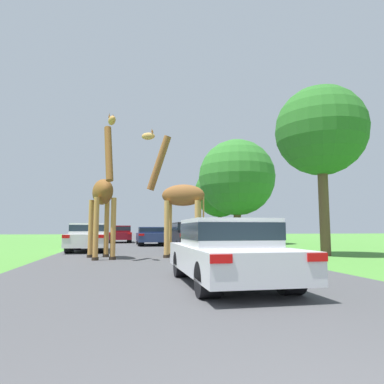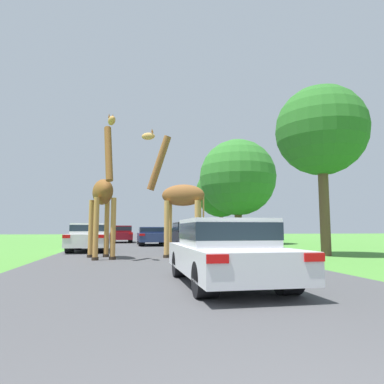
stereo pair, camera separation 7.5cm
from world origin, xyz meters
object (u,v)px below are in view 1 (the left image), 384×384
Objects in this scene: tree_left_edge at (220,192)px; car_queue_right at (152,235)px; car_lead_maroon at (228,249)px; car_queue_left at (192,236)px; car_rear_follower at (121,234)px; car_verge_right at (174,234)px; tree_right_cluster at (321,131)px; giraffe_companion at (103,195)px; giraffe_near_road at (179,197)px; car_far_ahead at (89,236)px; tree_centre_back at (237,178)px.

car_queue_right is at bearing -130.90° from tree_left_edge.
car_queue_left is (1.36, 10.62, 0.07)m from car_lead_maroon.
car_rear_follower reaches higher than car_queue_right.
car_verge_right is at bearing 4.68° from car_rear_follower.
car_rear_follower is at bearing 117.36° from tree_right_cluster.
tree_left_edge reaches higher than car_queue_right.
tree_right_cluster reaches higher than car_lead_maroon.
tree_left_edge reaches higher than giraffe_companion.
giraffe_companion is at bearing 178.41° from tree_right_cluster.
car_rear_follower is (-2.43, 16.09, -1.62)m from giraffe_near_road.
giraffe_near_road is 16.70m from car_verge_right.
tree_centre_back is (10.15, 6.66, 4.30)m from car_far_ahead.
tree_centre_back reaches higher than tree_right_cluster.
car_queue_right is at bearing 119.92° from tree_right_cluster.
car_queue_left is 7.88m from tree_right_cluster.
giraffe_near_road is 6.32m from car_far_ahead.
car_rear_follower is (-4.61, -0.38, 0.10)m from car_verge_right.
giraffe_companion is 9.52m from tree_right_cluster.
car_queue_left is 1.06× the size of car_rear_follower.
giraffe_near_road is at bearing 89.35° from car_lead_maroon.
car_queue_right is 5.85m from car_rear_follower.
giraffe_companion is 5.21m from car_far_ahead.
car_far_ahead is at bearing -127.24° from tree_left_edge.
giraffe_companion reaches higher than car_verge_right.
car_rear_follower is at bearing 27.37° from giraffe_near_road.
tree_left_edge reaches higher than car_queue_left.
giraffe_companion is at bearing -117.48° from tree_left_edge.
car_queue_right is 6.30m from car_verge_right.
tree_left_edge is (7.10, 19.16, 2.40)m from giraffe_near_road.
car_queue_right is at bearing -68.23° from car_rear_follower.
tree_centre_back is at bearing -10.04° from giraffe_near_road.
giraffe_near_road is 13.25m from tree_centre_back.
car_rear_follower reaches higher than car_lead_maroon.
car_queue_right is (2.69, 10.82, -1.70)m from giraffe_companion.
tree_centre_back reaches higher than giraffe_companion.
car_far_ahead is (-5.17, 0.83, -0.02)m from car_queue_left.
car_queue_right is at bearing -112.79° from car_verge_right.
tree_left_edge is at bearing -1.54° from giraffe_near_road.
giraffe_near_road is 1.13× the size of car_queue_right.
giraffe_near_road is 1.11× the size of car_far_ahead.
car_queue_left is 0.61× the size of tree_right_cluster.
giraffe_companion is 7.39m from car_lead_maroon.
car_verge_right is at bearing 67.21° from car_queue_right.
car_lead_maroon reaches higher than car_verge_right.
tree_left_edge is (7.36, 8.49, 4.08)m from car_queue_right.
giraffe_companion is 11.27m from car_queue_right.
car_rear_follower is at bearing 151.44° from tree_centre_back.
tree_left_edge is 1.00× the size of tree_right_cluster.
car_far_ahead is 12.12m from tree_right_cluster.
car_queue_left reaches higher than car_verge_right.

